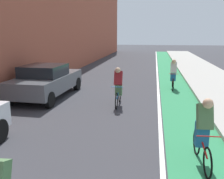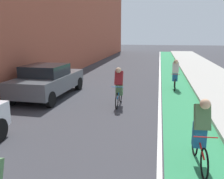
{
  "view_description": "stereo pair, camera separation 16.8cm",
  "coord_description": "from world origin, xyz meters",
  "px_view_note": "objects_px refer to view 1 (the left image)",
  "views": [
    {
      "loc": [
        2.0,
        0.73,
        2.92
      ],
      "look_at": [
        0.55,
        9.32,
        0.96
      ],
      "focal_mm": 39.91,
      "sensor_mm": 36.0,
      "label": 1
    },
    {
      "loc": [
        2.16,
        0.76,
        2.92
      ],
      "look_at": [
        0.55,
        9.32,
        0.96
      ],
      "focal_mm": 39.91,
      "sensor_mm": 36.0,
      "label": 2
    }
  ],
  "objects_px": {
    "cyclist_trailing": "(118,85)",
    "cyclist_far": "(173,73)",
    "parked_sedan_gray": "(46,80)",
    "cyclist_mid": "(203,131)"
  },
  "relations": [
    {
      "from": "cyclist_mid",
      "to": "cyclist_trailing",
      "type": "relative_size",
      "value": 0.99
    },
    {
      "from": "cyclist_far",
      "to": "parked_sedan_gray",
      "type": "bearing_deg",
      "value": -154.42
    },
    {
      "from": "parked_sedan_gray",
      "to": "cyclist_far",
      "type": "height_order",
      "value": "cyclist_far"
    },
    {
      "from": "parked_sedan_gray",
      "to": "cyclist_trailing",
      "type": "bearing_deg",
      "value": -13.67
    },
    {
      "from": "parked_sedan_gray",
      "to": "cyclist_mid",
      "type": "relative_size",
      "value": 2.64
    },
    {
      "from": "parked_sedan_gray",
      "to": "cyclist_trailing",
      "type": "xyz_separation_m",
      "value": [
        3.52,
        -0.86,
        0.06
      ]
    },
    {
      "from": "cyclist_mid",
      "to": "cyclist_far",
      "type": "height_order",
      "value": "cyclist_mid"
    },
    {
      "from": "parked_sedan_gray",
      "to": "cyclist_mid",
      "type": "distance_m",
      "value": 8.04
    },
    {
      "from": "cyclist_trailing",
      "to": "cyclist_far",
      "type": "xyz_separation_m",
      "value": [
        2.45,
        3.71,
        -0.0
      ]
    },
    {
      "from": "parked_sedan_gray",
      "to": "cyclist_trailing",
      "type": "relative_size",
      "value": 2.62
    }
  ]
}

